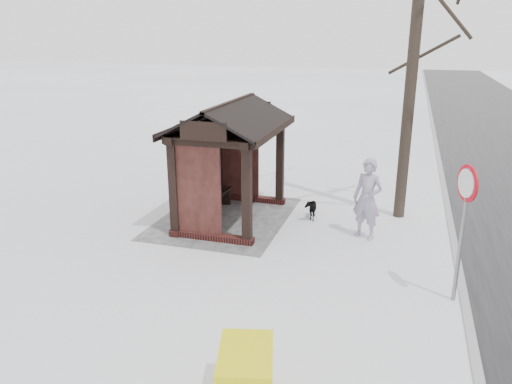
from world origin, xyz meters
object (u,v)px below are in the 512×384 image
dog (311,208)px  bus_shelter (225,138)px  grit_bin (246,377)px  road_sign (465,206)px  pedestrian (367,199)px

dog → bus_shelter: bearing=-173.3°
grit_bin → dog: bearing=169.6°
bus_shelter → grit_bin: bearing=22.3°
road_sign → bus_shelter: bearing=-140.4°
road_sign → pedestrian: bearing=-167.6°
bus_shelter → grit_bin: size_ratio=3.07×
bus_shelter → dog: size_ratio=5.33×
grit_bin → road_sign: size_ratio=0.46×
pedestrian → grit_bin: 6.28m
grit_bin → road_sign: bearing=128.0°
dog → road_sign: (3.42, 3.32, 1.54)m
bus_shelter → dog: bearing=106.8°
dog → road_sign: road_sign is taller
pedestrian → road_sign: bearing=-31.4°
bus_shelter → grit_bin: bus_shelter is taller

